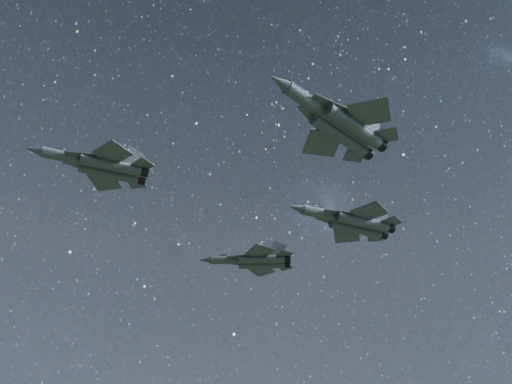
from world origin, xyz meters
name	(u,v)px	position (x,y,z in m)	size (l,w,h in m)	color
jet_lead	(100,165)	(-24.09, -0.88, 146.70)	(16.29, 11.61, 4.16)	#2E343A
jet_left	(254,261)	(2.49, 11.70, 144.37)	(14.99, 9.88, 3.84)	#2E343A
jet_right	(338,123)	(0.15, -21.00, 145.26)	(18.49, 12.29, 4.70)	#2E343A
jet_slot	(351,222)	(14.71, 1.70, 148.58)	(18.28, 13.06, 4.67)	#2E343A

